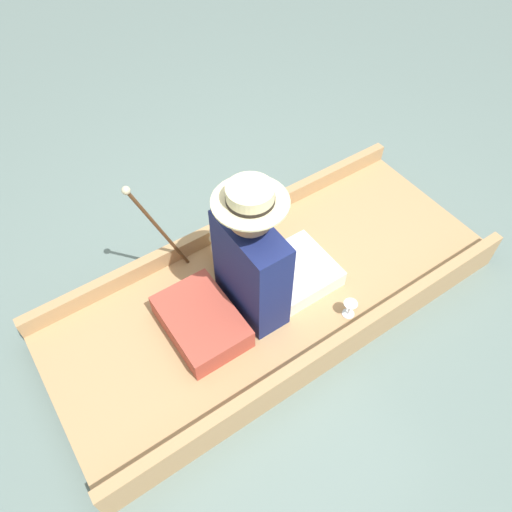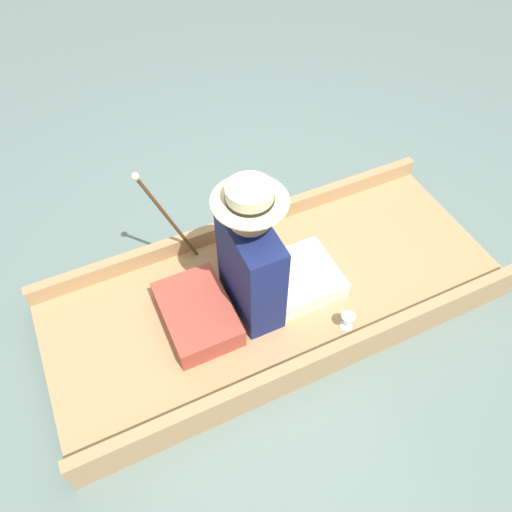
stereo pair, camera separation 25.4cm
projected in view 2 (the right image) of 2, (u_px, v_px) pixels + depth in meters
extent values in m
plane|color=slate|center=(275.00, 303.00, 3.00)|extent=(16.00, 16.00, 0.00)
cube|color=tan|center=(275.00, 297.00, 2.95)|extent=(1.09, 2.62, 0.14)
cube|color=tan|center=(239.00, 224.00, 3.14)|extent=(0.06, 2.62, 0.11)
cube|color=tan|center=(321.00, 358.00, 2.56)|extent=(0.06, 2.62, 0.11)
cube|color=#B24738|center=(197.00, 314.00, 2.71)|extent=(0.51, 0.36, 0.14)
cube|color=white|center=(300.00, 278.00, 2.88)|extent=(0.40, 0.42, 0.11)
cube|color=navy|center=(251.00, 269.00, 2.60)|extent=(0.45, 0.20, 0.62)
cube|color=beige|center=(269.00, 257.00, 2.59)|extent=(0.04, 0.01, 0.34)
cube|color=white|center=(259.00, 237.00, 2.64)|extent=(0.02, 0.01, 0.37)
cube|color=white|center=(280.00, 270.00, 2.50)|extent=(0.02, 0.01, 0.37)
sphere|color=#936B4C|center=(250.00, 213.00, 2.27)|extent=(0.23, 0.23, 0.23)
cylinder|color=beige|center=(250.00, 201.00, 2.21)|extent=(0.36, 0.36, 0.01)
cylinder|color=beige|center=(250.00, 194.00, 2.18)|extent=(0.22, 0.22, 0.08)
cylinder|color=black|center=(250.00, 198.00, 2.20)|extent=(0.22, 0.22, 0.02)
ellipsoid|color=beige|center=(230.00, 245.00, 2.97)|extent=(0.15, 0.12, 0.22)
sphere|color=beige|center=(229.00, 228.00, 2.84)|extent=(0.12, 0.12, 0.12)
sphere|color=tan|center=(237.00, 226.00, 2.87)|extent=(0.05, 0.05, 0.05)
sphere|color=beige|center=(226.00, 217.00, 2.83)|extent=(0.05, 0.05, 0.05)
sphere|color=beige|center=(232.00, 227.00, 2.78)|extent=(0.05, 0.05, 0.05)
cylinder|color=beige|center=(225.00, 232.00, 2.98)|extent=(0.08, 0.06, 0.09)
cylinder|color=beige|center=(235.00, 250.00, 2.89)|extent=(0.08, 0.06, 0.09)
sphere|color=beige|center=(233.00, 248.00, 3.06)|extent=(0.06, 0.06, 0.06)
sphere|color=beige|center=(238.00, 257.00, 3.01)|extent=(0.06, 0.06, 0.06)
cylinder|color=silver|center=(346.00, 326.00, 2.74)|extent=(0.07, 0.07, 0.01)
cylinder|color=silver|center=(347.00, 323.00, 2.71)|extent=(0.01, 0.01, 0.07)
cone|color=silver|center=(348.00, 318.00, 2.67)|extent=(0.08, 0.08, 0.03)
cylinder|color=brown|center=(170.00, 220.00, 2.75)|extent=(0.02, 0.27, 0.73)
sphere|color=beige|center=(135.00, 177.00, 2.43)|extent=(0.04, 0.04, 0.04)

